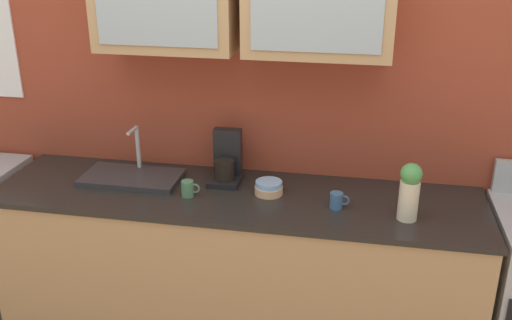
% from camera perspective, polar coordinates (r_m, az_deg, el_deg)
% --- Properties ---
extents(back_wall_unit, '(4.50, 0.41, 2.73)m').
position_cam_1_polar(back_wall_unit, '(3.23, -0.89, 8.42)').
color(back_wall_unit, '#993D28').
rests_on(back_wall_unit, ground_plane).
extents(counter, '(2.61, 0.68, 0.92)m').
position_cam_1_polar(counter, '(3.33, -1.95, -10.51)').
color(counter, tan).
rests_on(counter, ground_plane).
extents(sink_faucet, '(0.55, 0.30, 0.28)m').
position_cam_1_polar(sink_faucet, '(3.33, -12.05, -1.56)').
color(sink_faucet, '#2D2D30').
rests_on(sink_faucet, counter).
extents(bowl_stack, '(0.15, 0.15, 0.07)m').
position_cam_1_polar(bowl_stack, '(3.09, 1.26, -2.73)').
color(bowl_stack, '#E0AD7F').
rests_on(bowl_stack, counter).
extents(vase, '(0.10, 0.10, 0.29)m').
position_cam_1_polar(vase, '(2.88, 14.80, -2.91)').
color(vase, beige).
rests_on(vase, counter).
extents(cup_near_sink, '(0.10, 0.07, 0.09)m').
position_cam_1_polar(cup_near_sink, '(3.08, -6.66, -2.79)').
color(cup_near_sink, '#4C7F59').
rests_on(cup_near_sink, counter).
extents(cup_near_bowls, '(0.10, 0.07, 0.08)m').
position_cam_1_polar(cup_near_bowls, '(2.96, 7.92, -3.95)').
color(cup_near_bowls, '#38608C').
rests_on(cup_near_bowls, counter).
extents(coffee_maker, '(0.17, 0.20, 0.29)m').
position_cam_1_polar(coffee_maker, '(3.22, -2.92, -0.26)').
color(coffee_maker, black).
rests_on(coffee_maker, counter).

